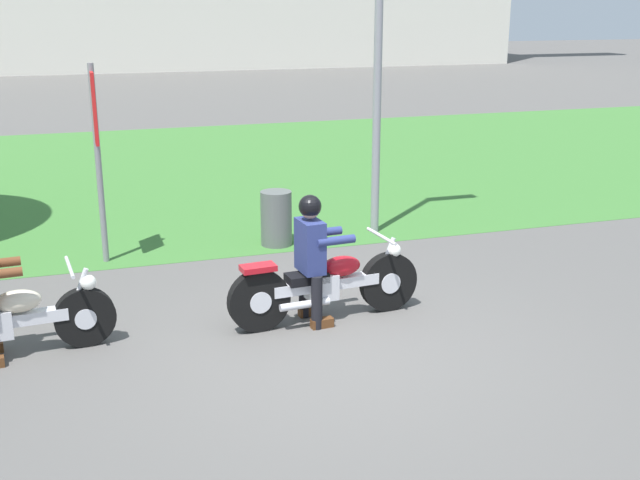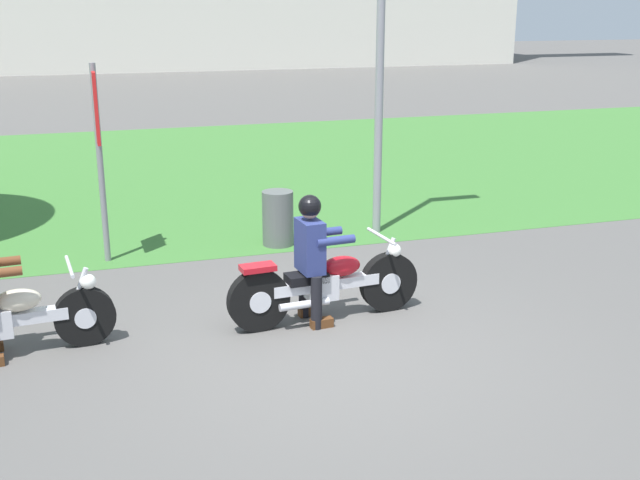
{
  "view_description": "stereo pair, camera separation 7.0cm",
  "coord_description": "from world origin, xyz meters",
  "px_view_note": "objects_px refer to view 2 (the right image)",
  "views": [
    {
      "loc": [
        -2.33,
        -6.69,
        3.29
      ],
      "look_at": [
        0.2,
        1.03,
        0.85
      ],
      "focal_mm": 44.03,
      "sensor_mm": 36.0,
      "label": 1
    },
    {
      "loc": [
        -2.26,
        -6.71,
        3.29
      ],
      "look_at": [
        0.2,
        1.03,
        0.85
      ],
      "focal_mm": 44.03,
      "sensor_mm": 36.0,
      "label": 2
    }
  ],
  "objects_px": {
    "streetlight_pole": "(389,4)",
    "rider_lead": "(312,249)",
    "sign_banner": "(98,133)",
    "motorcycle_lead": "(326,285)",
    "trash_can": "(278,218)",
    "motorcycle_follow": "(1,321)"
  },
  "relations": [
    {
      "from": "motorcycle_follow",
      "to": "streetlight_pole",
      "type": "bearing_deg",
      "value": 25.34
    },
    {
      "from": "rider_lead",
      "to": "streetlight_pole",
      "type": "bearing_deg",
      "value": 51.11
    },
    {
      "from": "motorcycle_follow",
      "to": "trash_can",
      "type": "xyz_separation_m",
      "value": [
        3.49,
        2.8,
        0.01
      ]
    },
    {
      "from": "motorcycle_follow",
      "to": "trash_can",
      "type": "height_order",
      "value": "motorcycle_follow"
    },
    {
      "from": "rider_lead",
      "to": "sign_banner",
      "type": "distance_m",
      "value": 3.59
    },
    {
      "from": "motorcycle_lead",
      "to": "trash_can",
      "type": "height_order",
      "value": "motorcycle_lead"
    },
    {
      "from": "rider_lead",
      "to": "sign_banner",
      "type": "bearing_deg",
      "value": 120.23
    },
    {
      "from": "streetlight_pole",
      "to": "sign_banner",
      "type": "relative_size",
      "value": 2.01
    },
    {
      "from": "rider_lead",
      "to": "trash_can",
      "type": "distance_m",
      "value": 2.93
    },
    {
      "from": "sign_banner",
      "to": "motorcycle_lead",
      "type": "bearing_deg",
      "value": -52.86
    },
    {
      "from": "streetlight_pole",
      "to": "trash_can",
      "type": "distance_m",
      "value": 3.38
    },
    {
      "from": "motorcycle_follow",
      "to": "trash_can",
      "type": "distance_m",
      "value": 4.48
    },
    {
      "from": "motorcycle_lead",
      "to": "streetlight_pole",
      "type": "xyz_separation_m",
      "value": [
        1.92,
        3.05,
        2.9
      ]
    },
    {
      "from": "streetlight_pole",
      "to": "sign_banner",
      "type": "bearing_deg",
      "value": -177.11
    },
    {
      "from": "rider_lead",
      "to": "sign_banner",
      "type": "height_order",
      "value": "sign_banner"
    },
    {
      "from": "rider_lead",
      "to": "motorcycle_follow",
      "type": "height_order",
      "value": "rider_lead"
    },
    {
      "from": "streetlight_pole",
      "to": "rider_lead",
      "type": "bearing_deg",
      "value": -124.29
    },
    {
      "from": "rider_lead",
      "to": "streetlight_pole",
      "type": "distance_m",
      "value": 4.45
    },
    {
      "from": "rider_lead",
      "to": "motorcycle_follow",
      "type": "distance_m",
      "value": 3.14
    },
    {
      "from": "trash_can",
      "to": "rider_lead",
      "type": "bearing_deg",
      "value": -97.55
    },
    {
      "from": "motorcycle_lead",
      "to": "streetlight_pole",
      "type": "relative_size",
      "value": 0.42
    },
    {
      "from": "motorcycle_follow",
      "to": "streetlight_pole",
      "type": "distance_m",
      "value": 6.67
    }
  ]
}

